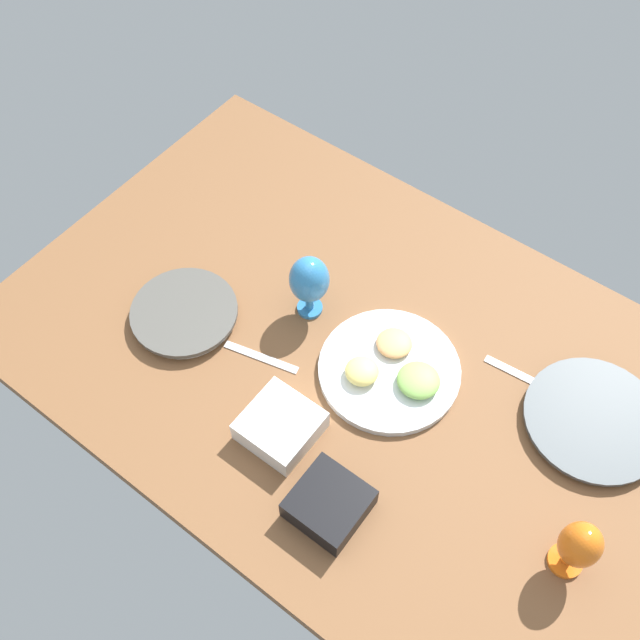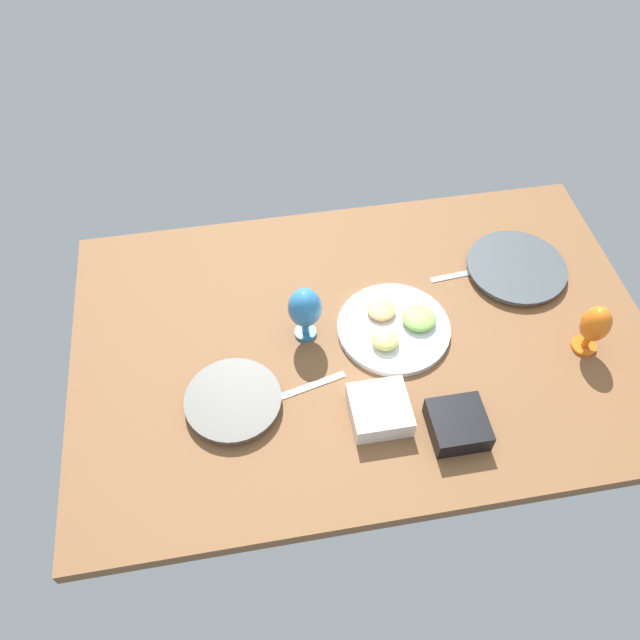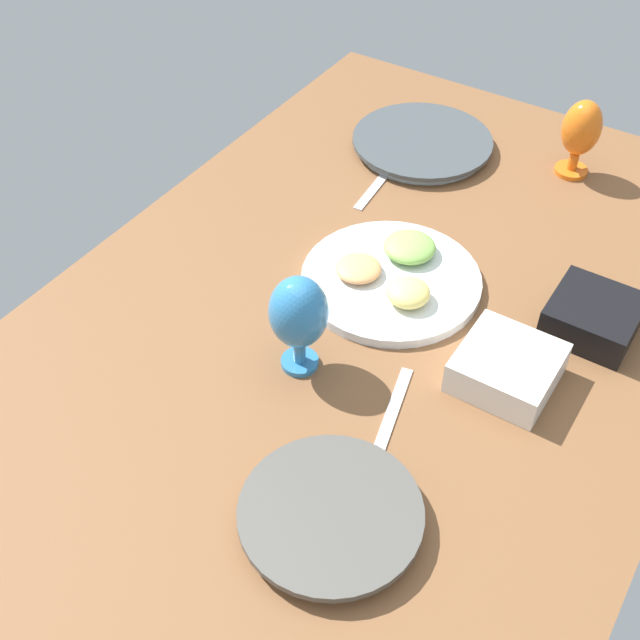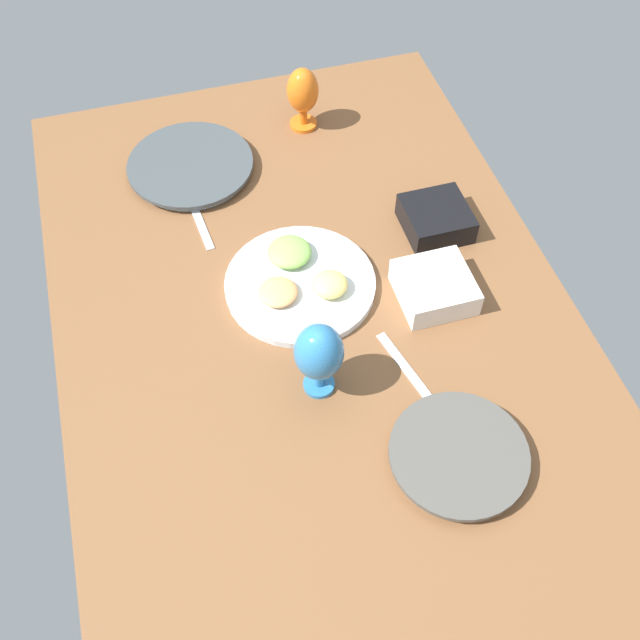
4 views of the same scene
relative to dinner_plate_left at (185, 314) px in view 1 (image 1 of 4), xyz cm
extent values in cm
cube|color=brown|center=(37.41, 15.34, -3.55)|extent=(160.00, 104.00, 4.00)
cylinder|color=silver|center=(0.00, 0.00, -0.62)|extent=(22.86, 22.86, 1.87)
cylinder|color=#4E4C47|center=(0.00, 0.00, 0.87)|extent=(24.85, 24.85, 1.12)
cylinder|color=silver|center=(87.65, 31.86, -0.77)|extent=(27.29, 27.29, 1.56)
cylinder|color=#3E4549|center=(87.65, 31.86, 0.47)|extent=(29.67, 29.67, 0.93)
cylinder|color=silver|center=(46.14, 16.40, -0.65)|extent=(31.53, 31.53, 1.80)
ellipsoid|color=#8CC659|center=(53.28, 16.73, 1.82)|extent=(9.38, 9.38, 3.14)
ellipsoid|color=#F2A566|center=(43.73, 21.69, 1.43)|extent=(8.08, 8.08, 2.36)
ellipsoid|color=#F9E072|center=(42.30, 11.15, 2.02)|extent=(7.42, 7.42, 3.54)
cylinder|color=teal|center=(21.74, 19.36, -1.05)|extent=(6.02, 6.02, 1.00)
cylinder|color=teal|center=(21.74, 19.36, 1.63)|extent=(2.00, 2.00, 4.36)
ellipsoid|color=teal|center=(21.74, 19.36, 9.94)|extent=(9.15, 9.15, 12.26)
cylinder|color=orange|center=(96.13, 1.89, -1.05)|extent=(6.70, 6.70, 1.00)
cylinder|color=orange|center=(96.13, 1.89, 1.28)|extent=(2.00, 2.00, 3.67)
ellipsoid|color=orange|center=(96.13, 1.89, 8.89)|extent=(7.74, 7.74, 11.54)
cube|color=white|center=(36.06, -9.43, 1.33)|extent=(14.66, 14.66, 5.76)
cube|color=#F9E072|center=(36.06, -9.43, 3.17)|extent=(12.02, 12.02, 1.84)
cube|color=black|center=(54.12, -16.79, 1.37)|extent=(13.85, 13.85, 5.84)
cube|color=tan|center=(54.12, -16.79, 3.24)|extent=(11.36, 11.36, 1.87)
cube|color=silver|center=(21.06, 2.18, -1.25)|extent=(17.92, 5.99, 0.60)
cube|color=silver|center=(70.52, 33.16, -1.25)|extent=(18.09, 3.38, 0.60)
camera|label=1|loc=(83.07, -58.19, 140.08)|focal=41.25mm
camera|label=2|loc=(7.63, -86.95, 142.64)|focal=36.18mm
camera|label=3|loc=(-50.47, -30.54, 94.61)|focal=45.89mm
camera|label=4|loc=(-50.96, 40.25, 121.77)|focal=42.51mm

